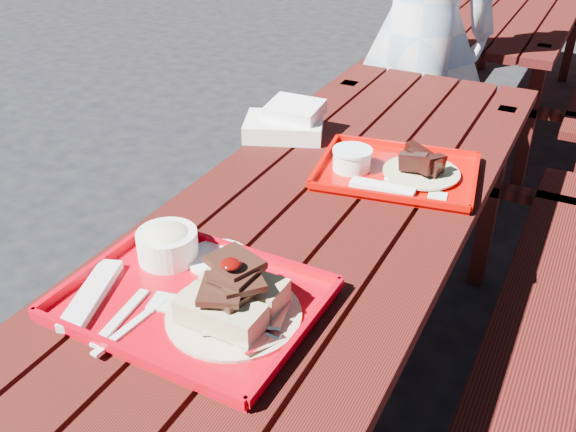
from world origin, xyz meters
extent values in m
plane|color=black|center=(0.00, 0.00, 0.00)|extent=(60.00, 60.00, 0.00)
cube|color=#45100D|center=(-0.30, 0.00, 0.73)|extent=(0.14, 2.40, 0.04)
cube|color=#45100D|center=(-0.15, 0.00, 0.73)|extent=(0.14, 2.40, 0.04)
cube|color=#45100D|center=(0.00, 0.00, 0.73)|extent=(0.14, 2.40, 0.04)
cube|color=#45100D|center=(0.15, 0.00, 0.73)|extent=(0.14, 2.40, 0.04)
cube|color=#45100D|center=(0.30, 0.00, 0.73)|extent=(0.14, 2.40, 0.04)
cube|color=#45100D|center=(-0.58, 0.00, 0.43)|extent=(0.25, 2.40, 0.04)
cube|color=#45100D|center=(-0.58, 0.84, 0.21)|extent=(0.06, 0.06, 0.42)
cube|color=#45100D|center=(0.58, 0.00, 0.43)|extent=(0.25, 2.40, 0.04)
cube|color=#45100D|center=(0.58, 0.84, 0.21)|extent=(0.06, 0.06, 0.42)
cube|color=#45100D|center=(-0.30, 0.96, 0.38)|extent=(0.06, 0.06, 0.75)
cube|color=#45100D|center=(0.30, 0.96, 0.38)|extent=(0.06, 0.06, 0.75)
cube|color=#45100D|center=(0.00, 0.96, 0.43)|extent=(1.40, 0.06, 0.04)
cube|color=#45100D|center=(0.00, 2.80, 0.73)|extent=(0.14, 2.40, 0.04)
cube|color=#45100D|center=(0.15, 2.80, 0.73)|extent=(0.14, 2.40, 0.04)
cube|color=#45100D|center=(0.30, 2.80, 0.73)|extent=(0.14, 2.40, 0.04)
cube|color=#45100D|center=(-0.58, 2.80, 0.43)|extent=(0.25, 2.40, 0.04)
cube|color=#45100D|center=(-0.58, 1.96, 0.21)|extent=(0.06, 0.06, 0.42)
cube|color=#45100D|center=(-0.58, 3.64, 0.21)|extent=(0.06, 0.06, 0.42)
cube|color=#45100D|center=(-0.30, 1.84, 0.38)|extent=(0.06, 0.06, 0.75)
cube|color=#45100D|center=(0.30, 1.84, 0.38)|extent=(0.06, 0.06, 0.75)
cube|color=#45100D|center=(-0.30, 3.76, 0.38)|extent=(0.06, 0.06, 0.75)
cube|color=#45100D|center=(0.30, 3.76, 0.38)|extent=(0.06, 0.06, 0.75)
cube|color=#45100D|center=(0.00, 1.84, 0.43)|extent=(1.40, 0.06, 0.04)
cube|color=#45100D|center=(0.00, 3.76, 0.43)|extent=(1.40, 0.06, 0.04)
cube|color=#B90110|center=(-0.06, -0.45, 0.76)|extent=(0.50, 0.39, 0.01)
cube|color=#B90110|center=(-0.06, -0.26, 0.77)|extent=(0.50, 0.02, 0.02)
cube|color=#B90110|center=(-0.07, -0.65, 0.77)|extent=(0.50, 0.02, 0.02)
cube|color=#B90110|center=(0.18, -0.46, 0.77)|extent=(0.02, 0.38, 0.02)
cube|color=#B90110|center=(-0.31, -0.45, 0.77)|extent=(0.02, 0.38, 0.02)
cylinder|color=tan|center=(0.04, -0.46, 0.77)|extent=(0.27, 0.27, 0.01)
cube|color=tan|center=(0.04, -0.50, 0.80)|extent=(0.17, 0.08, 0.05)
cube|color=tan|center=(0.04, -0.41, 0.80)|extent=(0.17, 0.08, 0.05)
ellipsoid|color=#4A0402|center=(0.04, -0.46, 0.90)|extent=(0.04, 0.04, 0.02)
cylinder|color=white|center=(-0.20, -0.35, 0.80)|extent=(0.13, 0.13, 0.07)
ellipsoid|color=beige|center=(-0.20, -0.35, 0.82)|extent=(0.11, 0.11, 0.05)
cylinder|color=white|center=(-0.10, -0.31, 0.77)|extent=(0.14, 0.14, 0.01)
cube|color=silver|center=(-0.25, -0.54, 0.77)|extent=(0.12, 0.23, 0.02)
cube|color=silver|center=(-0.16, -0.57, 0.77)|extent=(0.04, 0.18, 0.01)
cube|color=silver|center=(-0.12, -0.58, 0.77)|extent=(0.03, 0.19, 0.01)
cube|color=silver|center=(-0.11, -0.49, 0.77)|extent=(0.07, 0.07, 0.00)
cube|color=#C10400|center=(0.12, 0.29, 0.76)|extent=(0.47, 0.39, 0.01)
cube|color=#C10400|center=(0.09, 0.45, 0.77)|extent=(0.42, 0.08, 0.02)
cube|color=#C10400|center=(0.15, 0.13, 0.77)|extent=(0.42, 0.08, 0.02)
cube|color=#C10400|center=(0.33, 0.33, 0.77)|extent=(0.06, 0.33, 0.02)
cube|color=#C10400|center=(-0.09, 0.26, 0.77)|extent=(0.06, 0.33, 0.02)
cube|color=white|center=(0.17, 0.30, 0.77)|extent=(0.17, 0.17, 0.01)
cylinder|color=#C6BC88|center=(0.19, 0.30, 0.77)|extent=(0.21, 0.21, 0.01)
cylinder|color=white|center=(0.00, 0.25, 0.79)|extent=(0.11, 0.11, 0.05)
cylinder|color=white|center=(0.00, 0.25, 0.82)|extent=(0.11, 0.11, 0.01)
cube|color=white|center=(0.12, 0.17, 0.77)|extent=(0.18, 0.05, 0.01)
cube|color=white|center=(0.26, 0.21, 0.76)|extent=(0.05, 0.05, 0.00)
cube|color=white|center=(-0.29, 0.40, 0.78)|extent=(0.29, 0.26, 0.06)
cube|color=white|center=(-0.27, 0.43, 0.83)|extent=(0.17, 0.14, 0.04)
imported|color=#A5C3DE|center=(-0.16, 1.42, 0.86)|extent=(0.71, 0.56, 1.72)
camera|label=1|loc=(0.58, -1.29, 1.58)|focal=40.00mm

